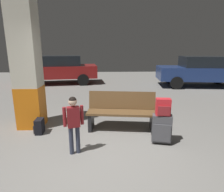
# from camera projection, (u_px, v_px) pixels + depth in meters

# --- Properties ---
(ground_plane) EXTENTS (18.00, 18.00, 0.10)m
(ground_plane) POSITION_uv_depth(u_px,v_px,m) (102.00, 102.00, 7.15)
(ground_plane) COLOR gray
(structural_pillar) EXTENTS (0.57, 0.57, 3.06)m
(structural_pillar) POSITION_uv_depth(u_px,v_px,m) (27.00, 65.00, 4.49)
(structural_pillar) COLOR orange
(structural_pillar) RESTS_ON ground_plane
(bench) EXTENTS (1.65, 0.72, 0.89)m
(bench) POSITION_uv_depth(u_px,v_px,m) (122.00, 111.00, 4.55)
(bench) COLOR brown
(bench) RESTS_ON ground_plane
(suitcase) EXTENTS (0.42, 0.30, 0.60)m
(suitcase) POSITION_uv_depth(u_px,v_px,m) (162.00, 129.00, 3.88)
(suitcase) COLOR #4C4C51
(suitcase) RESTS_ON ground_plane
(backpack_bright) EXTENTS (0.30, 0.22, 0.34)m
(backpack_bright) POSITION_uv_depth(u_px,v_px,m) (163.00, 107.00, 3.77)
(backpack_bright) COLOR red
(backpack_bright) RESTS_ON suitcase
(child) EXTENTS (0.35, 0.21, 1.08)m
(child) POSITION_uv_depth(u_px,v_px,m) (73.00, 119.00, 3.43)
(child) COLOR #33384C
(child) RESTS_ON ground_plane
(backpack_dark_floor) EXTENTS (0.20, 0.28, 0.34)m
(backpack_dark_floor) POSITION_uv_depth(u_px,v_px,m) (39.00, 126.00, 4.39)
(backpack_dark_floor) COLOR black
(backpack_dark_floor) RESTS_ON ground_plane
(parked_car_far) EXTENTS (4.29, 2.23, 1.51)m
(parked_car_far) POSITION_uv_depth(u_px,v_px,m) (59.00, 69.00, 10.47)
(parked_car_far) COLOR maroon
(parked_car_far) RESTS_ON ground_plane
(parked_car_side) EXTENTS (4.27, 2.16, 1.51)m
(parked_car_side) POSITION_uv_depth(u_px,v_px,m) (200.00, 71.00, 9.69)
(parked_car_side) COLOR navy
(parked_car_side) RESTS_ON ground_plane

